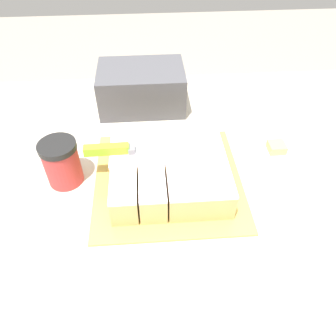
# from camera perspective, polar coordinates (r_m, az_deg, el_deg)

# --- Properties ---
(ground_plane) EXTENTS (8.00, 8.00, 0.00)m
(ground_plane) POSITION_cam_1_polar(r_m,az_deg,el_deg) (1.65, 1.87, -25.47)
(ground_plane) COLOR #9E9384
(countertop) EXTENTS (1.40, 1.10, 0.94)m
(countertop) POSITION_cam_1_polar(r_m,az_deg,el_deg) (1.22, 2.40, -17.74)
(countertop) COLOR beige
(countertop) RESTS_ON ground_plane
(cake_board) EXTENTS (0.37, 0.37, 0.01)m
(cake_board) POSITION_cam_1_polar(r_m,az_deg,el_deg) (0.84, -0.00, -2.01)
(cake_board) COLOR gold
(cake_board) RESTS_ON countertop
(cake) EXTENTS (0.28, 0.28, 0.08)m
(cake) POSITION_cam_1_polar(r_m,az_deg,el_deg) (0.81, 0.12, 0.09)
(cake) COLOR tan
(cake) RESTS_ON cake_board
(knife) EXTENTS (0.33, 0.03, 0.02)m
(knife) POSITION_cam_1_polar(r_m,az_deg,el_deg) (0.80, -7.69, 3.28)
(knife) COLOR silver
(knife) RESTS_ON cake
(coffee_cup) EXTENTS (0.09, 0.09, 0.12)m
(coffee_cup) POSITION_cam_1_polar(r_m,az_deg,el_deg) (0.84, -18.01, 0.91)
(coffee_cup) COLOR #B23333
(coffee_cup) RESTS_ON countertop
(paper_napkin) EXTENTS (0.12, 0.12, 0.01)m
(paper_napkin) POSITION_cam_1_polar(r_m,az_deg,el_deg) (0.97, 18.19, 2.79)
(paper_napkin) COLOR white
(paper_napkin) RESTS_ON countertop
(brownie) EXTENTS (0.05, 0.05, 0.02)m
(brownie) POSITION_cam_1_polar(r_m,az_deg,el_deg) (0.96, 18.38, 3.46)
(brownie) COLOR tan
(brownie) RESTS_ON paper_napkin
(storage_box) EXTENTS (0.27, 0.19, 0.13)m
(storage_box) POSITION_cam_1_polar(r_m,az_deg,el_deg) (1.08, -4.61, 13.77)
(storage_box) COLOR #47474C
(storage_box) RESTS_ON countertop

